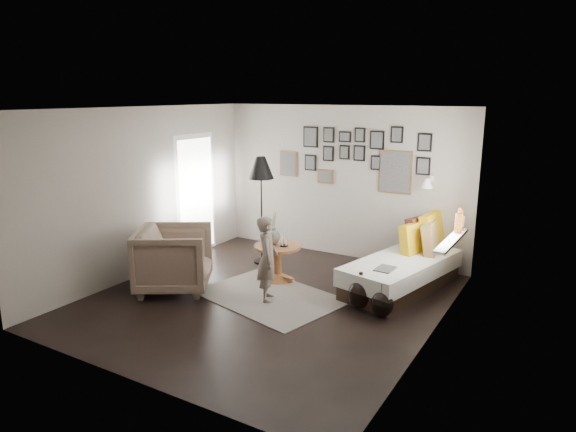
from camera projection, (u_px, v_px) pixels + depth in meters
The scene contains 23 objects.
ground at pixel (267, 300), 7.11m from camera, with size 4.80×4.80×0.00m, color black.
wall_back at pixel (342, 182), 8.82m from camera, with size 4.50×4.50×0.00m, color gray.
wall_front at pixel (126, 257), 4.80m from camera, with size 4.50×4.50×0.00m, color gray.
wall_left at pixel (143, 192), 7.92m from camera, with size 4.80×4.80×0.00m, color gray.
wall_right at pixel (436, 231), 5.70m from camera, with size 4.80×4.80×0.00m, color gray.
ceiling at pixel (265, 109), 6.50m from camera, with size 4.80×4.80×0.00m, color white.
door_left at pixel (196, 195), 8.97m from camera, with size 0.00×2.14×2.14m.
window_right at pixel (455, 234), 6.94m from camera, with size 0.15×1.32×1.30m.
gallery_wall at pixel (357, 158), 8.56m from camera, with size 2.74×0.03×1.08m.
wall_sconce at pixel (427, 183), 7.79m from camera, with size 0.18×0.36×0.16m.
rug at pixel (269, 296), 7.21m from camera, with size 1.93×1.35×0.01m, color #BDB6A6.
pedestal_table at pixel (278, 264), 7.81m from camera, with size 0.71×0.71×0.56m.
vase at pixel (274, 234), 7.76m from camera, with size 0.20×0.20×0.51m.
candles at pixel (284, 238), 7.66m from camera, with size 0.12×0.12×0.26m.
daybed at pixel (403, 267), 7.50m from camera, with size 1.33×2.20×1.01m.
magazine_on_daybed at pixel (385, 269), 6.95m from camera, with size 0.23×0.31×0.02m, color black.
armchair at pixel (174, 259), 7.39m from camera, with size 0.99×1.02×0.93m, color brown.
armchair_cushion at pixel (178, 257), 7.41m from camera, with size 0.42×0.42×0.11m, color silver.
floor_lamp at pixel (261, 172), 8.33m from camera, with size 0.42×0.42×1.80m.
magazine_basket at pixel (143, 271), 7.77m from camera, with size 0.37×0.37×0.36m.
demijohn_large at pixel (360, 294), 6.80m from camera, with size 0.33×0.33×0.50m.
demijohn_small at pixel (382, 304), 6.54m from camera, with size 0.29×0.29×0.45m.
child at pixel (267, 259), 6.97m from camera, with size 0.43×0.29×1.19m, color #675951.
Camera 1 is at (3.63, -5.57, 2.79)m, focal length 32.00 mm.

